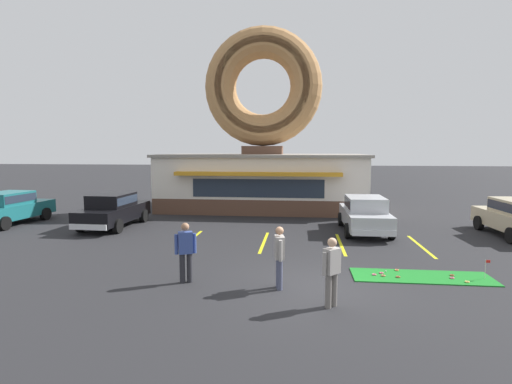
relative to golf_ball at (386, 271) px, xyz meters
The scene contains 24 objects.
ground_plane 2.64m from the golf_ball, 146.21° to the right, with size 160.00×160.00×0.00m, color #232326.
donut_shop_building 13.90m from the golf_ball, 111.42° to the left, with size 12.30×6.75×10.96m.
putting_mat 0.99m from the golf_ball, 18.42° to the right, with size 3.94×1.26×0.03m, color #197523.
mini_donut_near_left 0.54m from the golf_ball, 138.60° to the right, with size 0.13×0.13×0.04m, color #D8667F.
mini_donut_near_right 0.46m from the golf_ball, 110.54° to the right, with size 0.13×0.13×0.04m, color #A5724C.
mini_donut_mid_left 0.24m from the golf_ball, 133.27° to the right, with size 0.13×0.13×0.04m, color #D8667F.
mini_donut_mid_centre 0.55m from the golf_ball, 64.46° to the right, with size 0.13×0.13×0.04m, color brown.
mini_donut_mid_right 2.15m from the golf_ball, 19.68° to the right, with size 0.13×0.13×0.04m, color #E5C666.
mini_donut_far_left 1.84m from the golf_ball, ahead, with size 0.13×0.13×0.04m, color brown.
mini_donut_far_centre 1.79m from the golf_ball, 13.50° to the right, with size 0.13×0.13×0.04m, color #D8667F.
mini_donut_far_right 0.39m from the golf_ball, 24.79° to the left, with size 0.13×0.13×0.04m, color #D17F47.
golf_ball is the anchor object (origin of this frame).
putting_flag_pin 2.74m from the golf_ball, ahead, with size 0.13×0.01×0.55m.
car_silver 5.97m from the golf_ball, 87.39° to the left, with size 2.01×4.57×1.60m.
car_black 12.78m from the golf_ball, 152.91° to the left, with size 2.09×4.61×1.60m.
car_teal 17.73m from the golf_ball, 160.70° to the left, with size 2.17×4.65×1.60m.
pedestrian_blue_sweater_man 5.95m from the golf_ball, 165.22° to the right, with size 0.56×0.37×1.68m.
pedestrian_hooded_kid 3.64m from the golf_ball, 151.26° to the right, with size 0.30×0.59×1.67m.
pedestrian_leather_jacket_man 3.46m from the golf_ball, 123.07° to the right, with size 0.45×0.45×1.65m.
trash_bin 9.78m from the golf_ball, 86.59° to the left, with size 0.57×0.57×0.97m.
parking_stripe_far_left 7.83m from the golf_ball, 153.19° to the left, with size 0.12×3.60×0.01m, color yellow.
parking_stripe_left 5.33m from the golf_ball, 138.47° to the left, with size 0.12×3.60×0.01m, color yellow.
parking_stripe_mid_left 3.67m from the golf_ball, 105.63° to the left, with size 0.12×3.60×0.01m, color yellow.
parking_stripe_centre 4.07m from the golf_ball, 60.33° to the left, with size 0.12×3.60×0.01m, color yellow.
Camera 1 is at (-0.37, -10.48, 3.69)m, focal length 28.00 mm.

